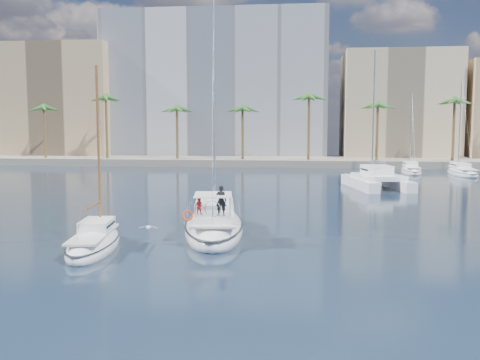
# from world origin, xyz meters

# --- Properties ---
(ground) EXTENTS (160.00, 160.00, 0.00)m
(ground) POSITION_xyz_m (0.00, 0.00, 0.00)
(ground) COLOR black
(ground) RESTS_ON ground
(quay) EXTENTS (120.00, 14.00, 1.20)m
(quay) POSITION_xyz_m (0.00, 61.00, 0.60)
(quay) COLOR gray
(quay) RESTS_ON ground
(building_modern) EXTENTS (42.00, 16.00, 28.00)m
(building_modern) POSITION_xyz_m (-12.00, 73.00, 14.00)
(building_modern) COLOR silver
(building_modern) RESTS_ON ground
(building_tan_left) EXTENTS (22.00, 14.00, 22.00)m
(building_tan_left) POSITION_xyz_m (-42.00, 69.00, 11.00)
(building_tan_left) COLOR tan
(building_tan_left) RESTS_ON ground
(building_beige) EXTENTS (20.00, 14.00, 20.00)m
(building_beige) POSITION_xyz_m (22.00, 70.00, 10.00)
(building_beige) COLOR beige
(building_beige) RESTS_ON ground
(palm_left) EXTENTS (3.60, 3.60, 12.30)m
(palm_left) POSITION_xyz_m (-34.00, 57.00, 10.28)
(palm_left) COLOR brown
(palm_left) RESTS_ON ground
(palm_centre) EXTENTS (3.60, 3.60, 12.30)m
(palm_centre) POSITION_xyz_m (0.00, 57.00, 10.28)
(palm_centre) COLOR brown
(palm_centre) RESTS_ON ground
(main_sloop) EXTENTS (5.25, 12.03, 17.28)m
(main_sloop) POSITION_xyz_m (-1.51, 1.79, 0.53)
(main_sloop) COLOR white
(main_sloop) RESTS_ON ground
(small_sloop) EXTENTS (3.34, 7.87, 10.97)m
(small_sloop) POSITION_xyz_m (-7.48, -3.33, 0.41)
(small_sloop) COLOR white
(small_sloop) RESTS_ON ground
(catamaran) EXTENTS (6.98, 11.01, 15.12)m
(catamaran) POSITION_xyz_m (12.45, 27.96, 1.10)
(catamaran) COLOR white
(catamaran) RESTS_ON ground
(seagull) EXTENTS (1.18, 0.51, 0.22)m
(seagull) POSITION_xyz_m (-5.18, -0.45, 0.77)
(seagull) COLOR silver
(seagull) RESTS_ON ground
(moored_yacht_a) EXTENTS (3.37, 9.52, 11.90)m
(moored_yacht_a) POSITION_xyz_m (20.00, 47.00, 0.00)
(moored_yacht_a) COLOR white
(moored_yacht_a) RESTS_ON ground
(moored_yacht_b) EXTENTS (3.32, 10.83, 13.72)m
(moored_yacht_b) POSITION_xyz_m (26.50, 45.00, 0.00)
(moored_yacht_b) COLOR white
(moored_yacht_b) RESTS_ON ground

